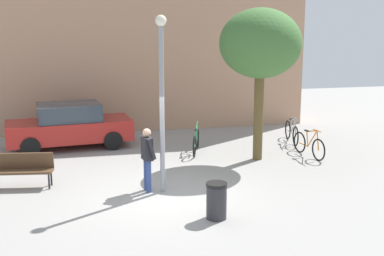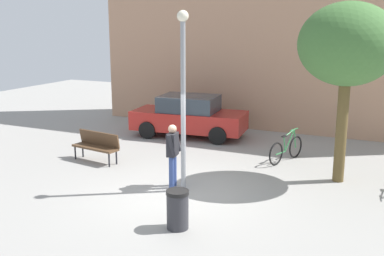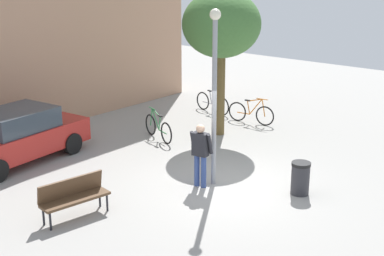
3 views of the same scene
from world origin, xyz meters
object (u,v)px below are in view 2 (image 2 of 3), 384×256
park_bench (97,144)px  parked_car_red (189,116)px  lamppost (183,86)px  bicycle_green (286,149)px  trash_bin (178,209)px  plaza_tree (348,46)px  person_by_lamppost (173,151)px

park_bench → parked_car_red: size_ratio=0.38×
park_bench → parked_car_red: 4.29m
lamppost → bicycle_green: (1.75, 3.65, -2.31)m
parked_car_red → trash_bin: size_ratio=5.22×
plaza_tree → bicycle_green: size_ratio=2.74×
lamppost → person_by_lamppost: size_ratio=2.69×
park_bench → plaza_tree: size_ratio=0.35×
park_bench → plaza_tree: (7.05, 1.22, 3.09)m
lamppost → trash_bin: (0.87, -2.06, -2.27)m
lamppost → bicycle_green: lamppost is taller
lamppost → bicycle_green: size_ratio=2.60×
lamppost → person_by_lamppost: (-0.37, 0.14, -1.73)m
bicycle_green → plaza_tree: bearing=-35.0°
lamppost → trash_bin: bearing=-67.2°
plaza_tree → parked_car_red: (-5.84, 2.89, -2.86)m
lamppost → person_by_lamppost: bearing=159.9°
park_bench → trash_bin: 5.52m
park_bench → bicycle_green: size_ratio=0.96×
bicycle_green → person_by_lamppost: bearing=-121.1°
trash_bin → person_by_lamppost: bearing=119.4°
plaza_tree → person_by_lamppost: bearing=-149.1°
lamppost → parked_car_red: 6.14m
park_bench → plaza_tree: plaza_tree is taller
bicycle_green → trash_bin: bearing=-98.8°
park_bench → lamppost: bearing=-18.9°
plaza_tree → bicycle_green: bearing=145.0°
park_bench → bicycle_green: bearing=24.6°
plaza_tree → trash_bin: plaza_tree is taller
bicycle_green → trash_bin: (-0.89, -5.72, 0.04)m
plaza_tree → trash_bin: (-2.62, -4.51, -3.21)m
trash_bin → plaza_tree: bearing=59.9°
park_bench → plaza_tree: 7.79m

